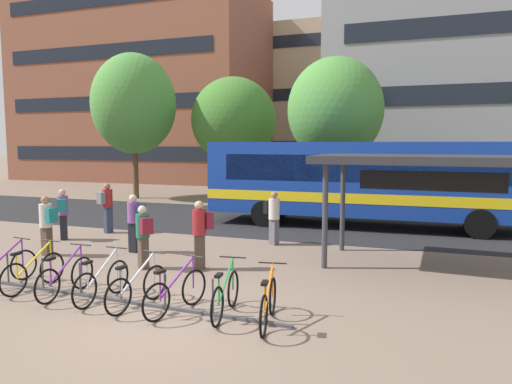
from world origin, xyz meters
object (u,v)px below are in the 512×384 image
(street_tree_0, at_px, (234,120))
(street_tree_1, at_px, (335,110))
(commuter_navy_pack_1, at_px, (135,219))
(parked_bicycle_purple_5, at_px, (176,293))
(transit_shelter, at_px, (432,163))
(commuter_teal_pack_2, at_px, (47,222))
(commuter_maroon_pack_0, at_px, (201,230))
(parked_bicycle_purple_2, at_px, (66,278))
(parked_bicycle_orange_7, at_px, (268,304))
(parked_bicycle_yellow_1, at_px, (34,272))
(parked_bicycle_green_6, at_px, (226,296))
(parked_bicycle_silver_4, at_px, (137,288))
(commuter_maroon_pack_5, at_px, (143,233))
(street_tree_2, at_px, (134,104))
(commuter_grey_pack_6, at_px, (107,204))
(parked_bicycle_silver_3, at_px, (102,282))
(city_bus, at_px, (370,180))
(parked_bicycle_purple_0, at_px, (3,269))
(commuter_black_pack_3, at_px, (273,214))
(commuter_teal_pack_4, at_px, (63,211))

(street_tree_0, relative_size, street_tree_1, 0.96)
(commuter_navy_pack_1, bearing_deg, parked_bicycle_purple_5, 136.80)
(street_tree_0, bearing_deg, transit_shelter, -51.03)
(commuter_teal_pack_2, bearing_deg, street_tree_0, -76.70)
(commuter_maroon_pack_0, relative_size, street_tree_1, 0.24)
(parked_bicycle_purple_2, xyz_separation_m, parked_bicycle_orange_7, (4.42, -0.11, 0.00))
(parked_bicycle_yellow_1, distance_m, parked_bicycle_green_6, 4.51)
(parked_bicycle_silver_4, height_order, parked_bicycle_purple_5, same)
(parked_bicycle_purple_2, bearing_deg, commuter_maroon_pack_5, -9.27)
(parked_bicycle_purple_5, relative_size, transit_shelter, 0.29)
(commuter_teal_pack_2, xyz_separation_m, street_tree_1, (5.85, 12.61, 3.79))
(parked_bicycle_yellow_1, height_order, street_tree_2, street_tree_2)
(commuter_grey_pack_6, bearing_deg, parked_bicycle_purple_2, -131.24)
(parked_bicycle_silver_3, xyz_separation_m, parked_bicycle_purple_5, (1.73, -0.12, 0.00))
(parked_bicycle_green_6, relative_size, parked_bicycle_orange_7, 1.01)
(commuter_navy_pack_1, relative_size, commuter_maroon_pack_5, 1.05)
(city_bus, xyz_separation_m, commuter_grey_pack_6, (-8.58, -4.27, -0.76))
(transit_shelter, xyz_separation_m, street_tree_0, (-10.63, 13.15, 1.85))
(parked_bicycle_purple_2, xyz_separation_m, commuter_grey_pack_6, (-3.51, 6.04, 0.63))
(commuter_maroon_pack_0, distance_m, commuter_grey_pack_6, 6.15)
(parked_bicycle_silver_3, distance_m, street_tree_0, 18.97)
(parked_bicycle_orange_7, distance_m, street_tree_1, 16.08)
(parked_bicycle_silver_4, xyz_separation_m, commuter_grey_pack_6, (-5.28, 6.12, 0.63))
(street_tree_2, bearing_deg, parked_bicycle_yellow_1, -63.49)
(parked_bicycle_purple_0, relative_size, commuter_black_pack_3, 1.03)
(parked_bicycle_silver_4, xyz_separation_m, commuter_teal_pack_4, (-5.87, 4.63, 0.58))
(commuter_maroon_pack_5, height_order, street_tree_1, street_tree_1)
(parked_bicycle_purple_2, distance_m, street_tree_1, 16.15)
(parked_bicycle_purple_0, relative_size, parked_bicycle_yellow_1, 1.00)
(street_tree_0, distance_m, street_tree_1, 6.95)
(parked_bicycle_purple_2, xyz_separation_m, parked_bicycle_silver_3, (0.89, 0.01, 0.00))
(parked_bicycle_orange_7, height_order, commuter_teal_pack_2, commuter_teal_pack_2)
(parked_bicycle_purple_2, distance_m, parked_bicycle_green_6, 3.55)
(parked_bicycle_silver_4, height_order, street_tree_1, street_tree_1)
(parked_bicycle_purple_0, height_order, commuter_grey_pack_6, commuter_grey_pack_6)
(parked_bicycle_green_6, bearing_deg, commuter_teal_pack_2, 61.53)
(commuter_teal_pack_2, bearing_deg, commuter_black_pack_3, -136.60)
(parked_bicycle_purple_2, bearing_deg, commuter_grey_pack_6, 29.34)
(parked_bicycle_silver_4, height_order, commuter_navy_pack_1, commuter_navy_pack_1)
(parked_bicycle_green_6, distance_m, commuter_teal_pack_4, 8.90)
(transit_shelter, distance_m, commuter_navy_pack_1, 8.24)
(transit_shelter, xyz_separation_m, street_tree_2, (-15.72, 10.63, 2.73))
(commuter_maroon_pack_0, height_order, street_tree_0, street_tree_0)
(commuter_maroon_pack_5, bearing_deg, parked_bicycle_orange_7, -175.78)
(parked_bicycle_silver_4, bearing_deg, commuter_maroon_pack_5, 38.58)
(commuter_grey_pack_6, bearing_deg, street_tree_0, 18.69)
(parked_bicycle_silver_3, height_order, commuter_grey_pack_6, commuter_grey_pack_6)
(parked_bicycle_silver_4, xyz_separation_m, commuter_teal_pack_2, (-4.75, 2.75, 0.58))
(parked_bicycle_purple_0, bearing_deg, parked_bicycle_purple_5, -85.90)
(street_tree_2, bearing_deg, parked_bicycle_silver_4, -56.26)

